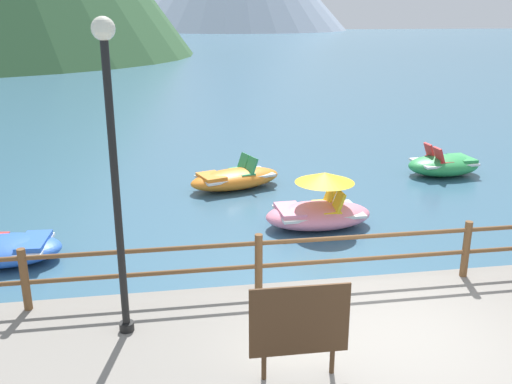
# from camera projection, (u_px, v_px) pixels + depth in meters

# --- Properties ---
(ground_plane) EXTENTS (200.00, 200.00, 0.00)m
(ground_plane) POSITION_uv_depth(u_px,v_px,m) (201.00, 70.00, 45.29)
(ground_plane) COLOR #38607A
(dock_railing) EXTENTS (23.92, 0.12, 0.95)m
(dock_railing) POSITION_uv_depth(u_px,v_px,m) (366.00, 250.00, 8.85)
(dock_railing) COLOR brown
(dock_railing) RESTS_ON promenade_dock
(lamp_post) EXTENTS (0.28, 0.28, 4.09)m
(lamp_post) POSITION_uv_depth(u_px,v_px,m) (113.00, 154.00, 6.94)
(lamp_post) COLOR black
(lamp_post) RESTS_ON promenade_dock
(sign_board) EXTENTS (1.18, 0.07, 1.19)m
(sign_board) POSITION_uv_depth(u_px,v_px,m) (300.00, 322.00, 6.51)
(sign_board) COLOR silver
(sign_board) RESTS_ON promenade_dock
(pedal_boat_0) EXTENTS (2.41, 1.46, 1.23)m
(pedal_boat_0) POSITION_uv_depth(u_px,v_px,m) (319.00, 209.00, 12.40)
(pedal_boat_0) COLOR pink
(pedal_boat_0) RESTS_ON ground
(pedal_boat_1) EXTENTS (2.29, 1.48, 0.82)m
(pedal_boat_1) POSITION_uv_depth(u_px,v_px,m) (2.00, 249.00, 10.69)
(pedal_boat_1) COLOR blue
(pedal_boat_1) RESTS_ON ground
(pedal_boat_2) EXTENTS (2.20, 1.47, 0.89)m
(pedal_boat_2) POSITION_uv_depth(u_px,v_px,m) (444.00, 165.00, 16.36)
(pedal_boat_2) COLOR green
(pedal_boat_2) RESTS_ON ground
(pedal_boat_3) EXTENTS (2.79, 1.94, 0.85)m
(pedal_boat_3) POSITION_uv_depth(u_px,v_px,m) (235.00, 178.00, 15.13)
(pedal_boat_3) COLOR orange
(pedal_boat_3) RESTS_ON ground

